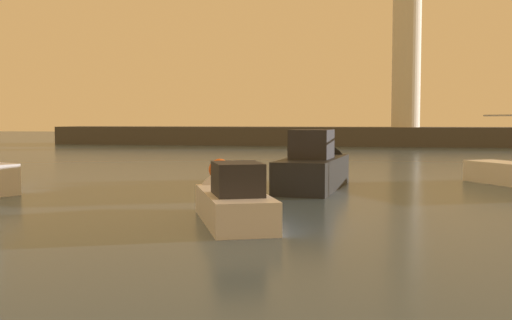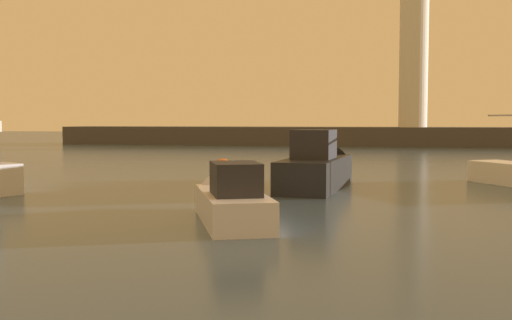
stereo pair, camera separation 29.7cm
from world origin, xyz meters
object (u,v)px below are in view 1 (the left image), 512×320
Objects in this scene: motorboat_3 at (230,199)px; mooring_buoy at (220,170)px; lighthouse at (407,50)px; motorboat_0 at (317,167)px.

motorboat_3 is 11.58m from mooring_buoy.
mooring_buoy is (-10.81, -42.38, -10.27)m from lighthouse.
mooring_buoy is at bearing -104.31° from lighthouse.
lighthouse is at bearing 82.32° from motorboat_0.
motorboat_0 reaches higher than motorboat_3.
motorboat_0 is (-5.94, -44.07, -9.97)m from lighthouse.
lighthouse is 2.99× the size of motorboat_3.
lighthouse reaches higher than motorboat_3.
mooring_buoy is at bearing 105.70° from motorboat_3.
motorboat_3 is at bearing -98.16° from lighthouse.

